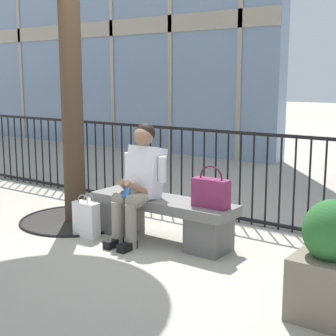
{
  "coord_description": "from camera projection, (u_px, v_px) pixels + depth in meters",
  "views": [
    {
      "loc": [
        2.94,
        -3.97,
        1.66
      ],
      "look_at": [
        0.0,
        0.1,
        0.75
      ],
      "focal_mm": 53.31,
      "sensor_mm": 36.0,
      "label": 1
    }
  ],
  "objects": [
    {
      "name": "handbag_on_bench",
      "position": [
        211.0,
        192.0,
        4.71
      ],
      "size": [
        0.36,
        0.14,
        0.4
      ],
      "color": "#7A234C",
      "rests_on": "stone_bench"
    },
    {
      "name": "seated_person_with_phone",
      "position": [
        140.0,
        179.0,
        5.05
      ],
      "size": [
        0.52,
        0.66,
        1.21
      ],
      "color": "gray",
      "rests_on": "ground"
    },
    {
      "name": "planter",
      "position": [
        331.0,
        264.0,
        3.43
      ],
      "size": [
        0.48,
        0.48,
        0.85
      ],
      "color": "#726656",
      "rests_on": "ground"
    },
    {
      "name": "shopping_bag",
      "position": [
        86.0,
        219.0,
        5.25
      ],
      "size": [
        0.29,
        0.12,
        0.47
      ],
      "color": "white",
      "rests_on": "ground"
    },
    {
      "name": "plaza_railing",
      "position": [
        216.0,
        174.0,
        5.91
      ],
      "size": [
        8.5,
        0.04,
        1.07
      ],
      "color": "black",
      "rests_on": "ground"
    },
    {
      "name": "stone_bench",
      "position": [
        162.0,
        215.0,
        5.11
      ],
      "size": [
        1.6,
        0.44,
        0.45
      ],
      "color": "slate",
      "rests_on": "ground"
    },
    {
      "name": "ground_plane",
      "position": [
        162.0,
        241.0,
        5.16
      ],
      "size": [
        60.0,
        60.0,
        0.0
      ],
      "primitive_type": "plane",
      "color": "#A8A091"
    }
  ]
}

